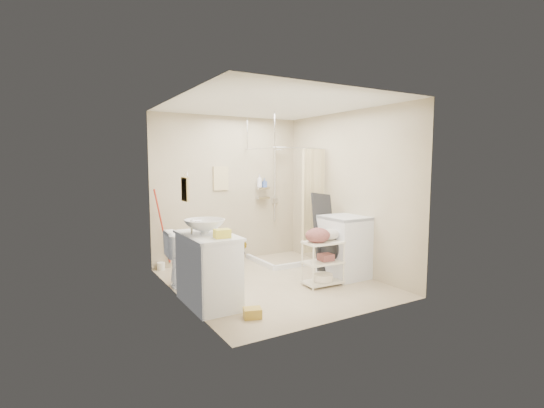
{
  "coord_description": "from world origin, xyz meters",
  "views": [
    {
      "loc": [
        -2.9,
        -4.92,
        1.78
      ],
      "look_at": [
        0.13,
        0.25,
        1.15
      ],
      "focal_mm": 26.0,
      "sensor_mm": 36.0,
      "label": 1
    }
  ],
  "objects_px": {
    "toilet": "(194,257)",
    "washing_machine": "(346,246)",
    "laundry_rack": "(323,259)",
    "vanity": "(208,269)"
  },
  "relations": [
    {
      "from": "toilet",
      "to": "washing_machine",
      "type": "relative_size",
      "value": 0.85
    },
    {
      "from": "laundry_rack",
      "to": "vanity",
      "type": "bearing_deg",
      "value": 179.36
    },
    {
      "from": "washing_machine",
      "to": "laundry_rack",
      "type": "bearing_deg",
      "value": -163.27
    },
    {
      "from": "vanity",
      "to": "washing_machine",
      "type": "height_order",
      "value": "washing_machine"
    },
    {
      "from": "vanity",
      "to": "laundry_rack",
      "type": "distance_m",
      "value": 1.73
    },
    {
      "from": "toilet",
      "to": "laundry_rack",
      "type": "relative_size",
      "value": 1.04
    },
    {
      "from": "vanity",
      "to": "laundry_rack",
      "type": "xyz_separation_m",
      "value": [
        1.72,
        -0.11,
        -0.06
      ]
    },
    {
      "from": "washing_machine",
      "to": "laundry_rack",
      "type": "xyz_separation_m",
      "value": [
        -0.58,
        -0.18,
        -0.09
      ]
    },
    {
      "from": "toilet",
      "to": "washing_machine",
      "type": "distance_m",
      "value": 2.33
    },
    {
      "from": "vanity",
      "to": "washing_machine",
      "type": "relative_size",
      "value": 1.07
    }
  ]
}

